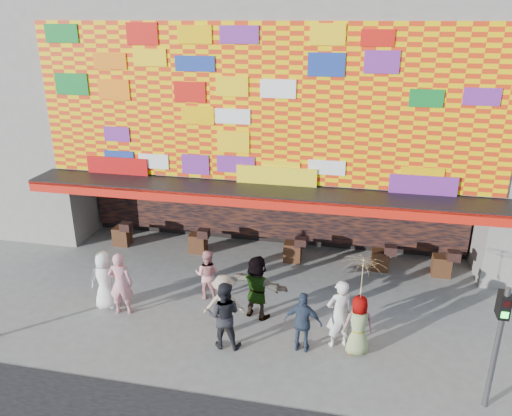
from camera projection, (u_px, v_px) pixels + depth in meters
The scene contains 13 objects.
ground at pixel (233, 332), 13.71m from camera, with size 90.00×90.00×0.00m, color slate.
shop_building at pixel (283, 96), 19.28m from camera, with size 15.20×9.40×10.00m.
signal_right at pixel (499, 335), 10.46m from camera, with size 0.22×0.20×3.00m.
ped_a at pixel (105, 280), 14.61m from camera, with size 0.87×0.57×1.78m, color white.
ped_b at pixel (121, 284), 14.29m from camera, with size 0.70×0.46×1.92m, color #CD858F.
ped_c at pixel (224, 315), 12.84m from camera, with size 0.90×0.70×1.85m, color black.
ped_d at pixel (224, 304), 13.46m from camera, with size 1.10×0.63×1.71m, color tan.
ped_e at pixel (303, 322), 12.69m from camera, with size 0.98×0.41×1.68m, color #2D3B50.
ped_f at pixel (257, 287), 14.11m from camera, with size 1.77×0.56×1.90m, color gray.
ped_g at pixel (358, 325), 12.60m from camera, with size 0.80×0.52×1.64m, color gray.
ped_h at pixel (339, 314), 12.84m from camera, with size 0.70×0.46×1.91m, color silver.
ped_i at pixel (207, 274), 15.15m from camera, with size 0.77×0.60×1.58m, color #DA8E8D.
parasol at pixel (363, 277), 12.10m from camera, with size 1.42×1.43×1.97m.
Camera 1 is at (3.05, -11.17, 8.12)m, focal length 35.00 mm.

